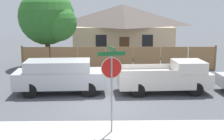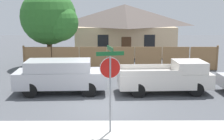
% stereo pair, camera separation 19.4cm
% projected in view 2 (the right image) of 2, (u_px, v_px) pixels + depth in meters
% --- Properties ---
extents(ground_plane, '(80.00, 80.00, 0.00)m').
position_uv_depth(ground_plane, '(107.00, 106.00, 14.82)').
color(ground_plane, '#4C4F54').
extents(sidewalk_strip, '(36.00, 3.20, 0.01)m').
position_uv_depth(sidewalk_strip, '(105.00, 136.00, 11.29)').
color(sidewalk_strip, beige).
rests_on(sidewalk_strip, ground).
extents(wooden_fence, '(14.55, 0.12, 1.86)m').
position_uv_depth(wooden_fence, '(121.00, 59.00, 23.28)').
color(wooden_fence, '#997047').
rests_on(wooden_fence, ground).
extents(house, '(10.26, 7.98, 4.98)m').
position_uv_depth(house, '(125.00, 28.00, 32.08)').
color(house, beige).
rests_on(house, ground).
extents(oak_tree, '(4.58, 4.36, 6.10)m').
position_uv_depth(oak_tree, '(51.00, 18.00, 24.25)').
color(oak_tree, brown).
rests_on(oak_tree, ground).
extents(red_suv, '(4.99, 2.23, 1.81)m').
position_uv_depth(red_suv, '(61.00, 75.00, 16.95)').
color(red_suv, '#B7B7BC').
rests_on(red_suv, ground).
extents(orange_pickup, '(5.07, 2.21, 1.76)m').
position_uv_depth(orange_pickup, '(168.00, 77.00, 17.03)').
color(orange_pickup, silver).
rests_on(orange_pickup, ground).
extents(stop_sign, '(1.01, 0.91, 3.22)m').
position_uv_depth(stop_sign, '(110.00, 74.00, 11.33)').
color(stop_sign, gray).
rests_on(stop_sign, ground).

